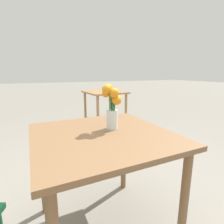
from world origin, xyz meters
The scene contains 3 objects.
table_front centered at (0.00, 0.00, 0.63)m, with size 0.85×0.85×0.74m.
flower_vase centered at (0.09, 0.05, 0.89)m, with size 0.14×0.12×0.30m.
table_back centered at (0.99, 2.33, 0.61)m, with size 0.79×0.83×0.74m.
Camera 1 is at (-0.39, -0.98, 1.11)m, focal length 28.00 mm.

